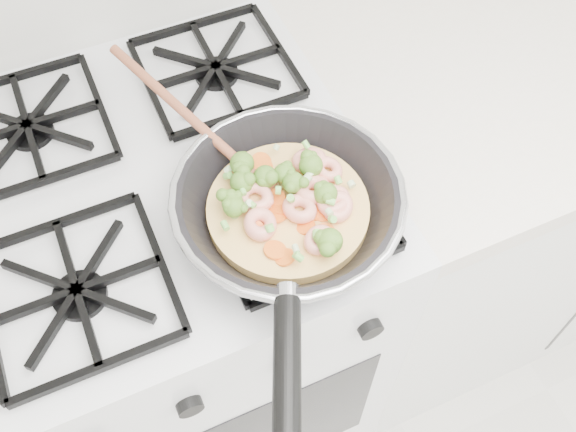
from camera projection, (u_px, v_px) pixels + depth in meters
name	position (u px, v px, depth m)	size (l,w,h in m)	color
stove	(193.00, 306.00, 1.32)	(0.60, 0.60, 0.92)	white
counter_right	(523.00, 178.00, 1.51)	(1.00, 0.60, 0.90)	white
skillet	(287.00, 206.00, 0.86)	(0.31, 0.61, 0.10)	black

